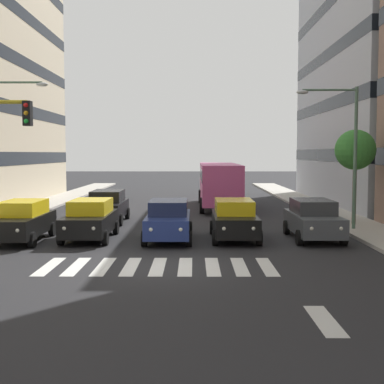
# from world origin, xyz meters

# --- Properties ---
(ground_plane) EXTENTS (180.00, 180.00, 0.00)m
(ground_plane) POSITION_xyz_m (0.00, 0.00, 0.00)
(ground_plane) COLOR #262628
(crosswalk_markings) EXTENTS (7.65, 2.80, 0.01)m
(crosswalk_markings) POSITION_xyz_m (-0.00, 0.00, 0.00)
(crosswalk_markings) COLOR silver
(crosswalk_markings) RESTS_ON ground_plane
(lane_arrow_0) EXTENTS (0.50, 2.20, 0.01)m
(lane_arrow_0) POSITION_xyz_m (-4.11, 5.50, 0.00)
(lane_arrow_0) COLOR silver
(lane_arrow_0) RESTS_ON ground_plane
(car_0) EXTENTS (2.02, 4.44, 1.72)m
(car_0) POSITION_xyz_m (-6.36, -5.43, 0.89)
(car_0) COLOR #474C51
(car_0) RESTS_ON ground_plane
(car_1) EXTENTS (2.02, 4.44, 1.72)m
(car_1) POSITION_xyz_m (-2.93, -5.40, 0.89)
(car_1) COLOR black
(car_1) RESTS_ON ground_plane
(car_2) EXTENTS (2.02, 4.44, 1.72)m
(car_2) POSITION_xyz_m (-0.10, -5.14, 0.89)
(car_2) COLOR navy
(car_2) RESTS_ON ground_plane
(car_3) EXTENTS (2.02, 4.44, 1.72)m
(car_3) POSITION_xyz_m (3.32, -5.42, 0.89)
(car_3) COLOR black
(car_3) RESTS_ON ground_plane
(car_4) EXTENTS (2.02, 4.44, 1.72)m
(car_4) POSITION_xyz_m (6.12, -4.88, 0.89)
(car_4) COLOR black
(car_4) RESTS_ON ground_plane
(car_row2_0) EXTENTS (2.02, 4.44, 1.72)m
(car_row2_0) POSITION_xyz_m (3.51, -10.99, 0.89)
(car_row2_0) COLOR black
(car_row2_0) RESTS_ON ground_plane
(bus_behind_traffic) EXTENTS (2.78, 10.50, 3.00)m
(bus_behind_traffic) POSITION_xyz_m (-2.93, -18.67, 1.86)
(bus_behind_traffic) COLOR #DB5193
(bus_behind_traffic) RESTS_ON ground_plane
(street_lamp_left) EXTENTS (2.90, 0.28, 6.69)m
(street_lamp_left) POSITION_xyz_m (-8.32, -7.64, 4.28)
(street_lamp_left) COLOR #4C6B56
(street_lamp_left) RESTS_ON sidewalk_left
(street_tree_1) EXTENTS (2.03, 2.03, 4.78)m
(street_tree_1) POSITION_xyz_m (-9.32, -9.26, 3.88)
(street_tree_1) COLOR #513823
(street_tree_1) RESTS_ON sidewalk_left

